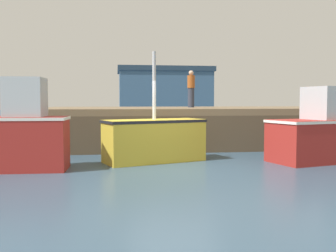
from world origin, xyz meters
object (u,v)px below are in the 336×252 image
Objects in this scene: fishing_boat_near_left at (12,133)px; dockworker at (191,89)px; rowboat at (334,151)px; fishing_boat_near_right at (154,139)px; fishing_boat_mid at (320,133)px.

dockworker reaches higher than fishing_boat_near_left.
fishing_boat_near_left is 1.81× the size of dockworker.
rowboat is 6.78m from dockworker.
fishing_boat_mid is (5.10, -0.65, 0.21)m from fishing_boat_near_right.
fishing_boat_near_right is at bearing -174.70° from rowboat.
fishing_boat_near_left is 0.89× the size of fishing_boat_near_right.
fishing_boat_mid is 1.61× the size of rowboat.
rowboat is at bearing 45.57° from fishing_boat_mid.
rowboat is (1.21, 1.24, -0.76)m from fishing_boat_mid.
fishing_boat_near_right reaches higher than rowboat.
rowboat is at bearing -50.00° from dockworker.
dockworker reaches higher than fishing_boat_mid.
fishing_boat_mid is at bearing -64.76° from dockworker.
dockworker reaches higher than rowboat.
fishing_boat_near_right is 5.15m from fishing_boat_mid.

